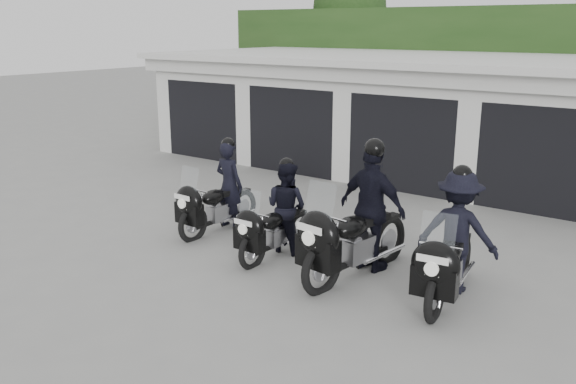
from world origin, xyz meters
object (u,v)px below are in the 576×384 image
Objects in this scene: police_bike_b at (280,213)px; police_bike_d at (454,240)px; police_bike_a at (219,194)px; police_bike_c at (364,217)px.

police_bike_d reaches higher than police_bike_b.
police_bike_b is at bearing -8.66° from police_bike_a.
police_bike_a is at bearing -176.05° from police_bike_c.
police_bike_c reaches higher than police_bike_b.
police_bike_b is 0.87× the size of police_bike_d.
police_bike_a is 0.83× the size of police_bike_c.
police_bike_a is at bearing 170.07° from police_bike_b.
police_bike_a reaches higher than police_bike_b.
police_bike_b is at bearing 175.49° from police_bike_d.
police_bike_d is (1.41, 0.07, -0.10)m from police_bike_c.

